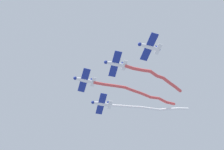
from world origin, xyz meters
The scene contains 7 objects.
airplane_lead centered at (3.39, 4.39, 62.39)m, with size 7.69×5.89×1.90m.
smoke_trail_lead centered at (6.16, 19.20, 64.43)m, with size 4.21×25.32×5.06m.
airplane_left_wing centered at (11.87, 8.11, 62.39)m, with size 7.64×5.89×1.90m.
smoke_trail_left_wing centered at (14.10, 18.93, 62.71)m, with size 2.93×17.51×1.69m.
airplane_right_wing centered at (-1.21, 12.44, 62.69)m, with size 7.64×5.89×1.90m.
smoke_trail_right_wing centered at (4.32, 25.03, 63.55)m, with size 9.92×20.77×3.16m.
airplane_slot centered at (20.36, 11.83, 62.09)m, with size 7.70×5.89×1.90m.
Camera 1 is at (45.23, -15.08, 3.84)m, focal length 47.27 mm.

